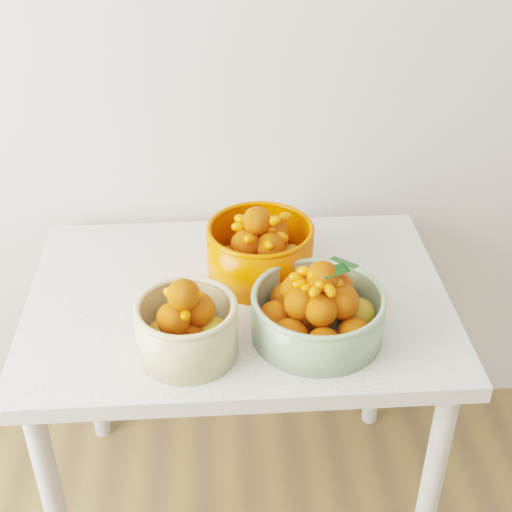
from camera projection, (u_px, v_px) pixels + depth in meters
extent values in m
cube|color=silver|center=(238.00, 301.00, 1.71)|extent=(1.00, 0.70, 0.04)
cylinder|color=silver|center=(430.00, 493.00, 1.70)|extent=(0.05, 0.05, 0.71)
cylinder|color=silver|center=(89.00, 349.00, 2.13)|extent=(0.05, 0.05, 0.71)
cylinder|color=silver|center=(379.00, 336.00, 2.18)|extent=(0.05, 0.05, 0.71)
cylinder|color=tan|center=(187.00, 330.00, 1.49)|extent=(0.25, 0.25, 0.12)
torus|color=tan|center=(186.00, 307.00, 1.46)|extent=(0.25, 0.25, 0.02)
sphere|color=#D1660C|center=(213.00, 333.00, 1.51)|extent=(0.07, 0.07, 0.07)
sphere|color=#D1660C|center=(188.00, 319.00, 1.55)|extent=(0.08, 0.08, 0.08)
sphere|color=#D1660C|center=(162.00, 335.00, 1.50)|extent=(0.07, 0.07, 0.07)
sphere|color=#D84305|center=(188.00, 352.00, 1.46)|extent=(0.07, 0.07, 0.07)
sphere|color=#D84305|center=(188.00, 335.00, 1.50)|extent=(0.07, 0.07, 0.07)
sphere|color=#D84305|center=(199.00, 309.00, 1.48)|extent=(0.07, 0.07, 0.07)
sphere|color=#D84305|center=(173.00, 319.00, 1.46)|extent=(0.07, 0.07, 0.07)
sphere|color=#D84305|center=(183.00, 295.00, 1.45)|extent=(0.07, 0.07, 0.07)
ellipsoid|color=#FD5904|center=(183.00, 305.00, 1.46)|extent=(0.05, 0.04, 0.04)
ellipsoid|color=#FD5904|center=(195.00, 295.00, 1.45)|extent=(0.04, 0.03, 0.04)
ellipsoid|color=#FD5904|center=(172.00, 295.00, 1.48)|extent=(0.04, 0.04, 0.03)
ellipsoid|color=#FD5904|center=(171.00, 293.00, 1.46)|extent=(0.04, 0.04, 0.03)
ellipsoid|color=#FD5904|center=(185.00, 315.00, 1.44)|extent=(0.03, 0.04, 0.03)
cylinder|color=gray|center=(318.00, 316.00, 1.55)|extent=(0.37, 0.37, 0.10)
torus|color=gray|center=(319.00, 297.00, 1.52)|extent=(0.37, 0.37, 0.01)
sphere|color=#D1660C|center=(359.00, 314.00, 1.56)|extent=(0.07, 0.07, 0.07)
sphere|color=#D84305|center=(341.00, 297.00, 1.61)|extent=(0.07, 0.07, 0.07)
sphere|color=#D84305|center=(313.00, 291.00, 1.63)|extent=(0.07, 0.07, 0.07)
sphere|color=#D84305|center=(286.00, 299.00, 1.61)|extent=(0.07, 0.07, 0.07)
sphere|color=#D84305|center=(275.00, 318.00, 1.55)|extent=(0.08, 0.08, 0.08)
sphere|color=#D84305|center=(290.00, 337.00, 1.49)|extent=(0.08, 0.08, 0.08)
sphere|color=#D84305|center=(324.00, 344.00, 1.47)|extent=(0.07, 0.07, 0.07)
sphere|color=#D84305|center=(354.00, 334.00, 1.50)|extent=(0.07, 0.07, 0.07)
sphere|color=#D84305|center=(318.00, 316.00, 1.55)|extent=(0.07, 0.07, 0.07)
sphere|color=#D84305|center=(337.00, 287.00, 1.54)|extent=(0.07, 0.07, 0.07)
sphere|color=#D84305|center=(317.00, 282.00, 1.56)|extent=(0.07, 0.07, 0.07)
sphere|color=#D84305|center=(297.00, 290.00, 1.54)|extent=(0.07, 0.07, 0.07)
sphere|color=#D84305|center=(300.00, 304.00, 1.50)|extent=(0.07, 0.07, 0.07)
sphere|color=#D84305|center=(321.00, 310.00, 1.48)|extent=(0.07, 0.07, 0.07)
sphere|color=#D84305|center=(341.00, 302.00, 1.50)|extent=(0.08, 0.08, 0.08)
sphere|color=#D84305|center=(323.00, 277.00, 1.50)|extent=(0.07, 0.07, 0.07)
ellipsoid|color=#FD5904|center=(303.00, 284.00, 1.52)|extent=(0.04, 0.04, 0.03)
ellipsoid|color=#FD5904|center=(337.00, 282.00, 1.53)|extent=(0.04, 0.04, 0.03)
ellipsoid|color=#FD5904|center=(300.00, 284.00, 1.50)|extent=(0.04, 0.03, 0.03)
ellipsoid|color=#FD5904|center=(321.00, 281.00, 1.49)|extent=(0.03, 0.04, 0.03)
ellipsoid|color=#FD5904|center=(315.00, 275.00, 1.48)|extent=(0.05, 0.04, 0.03)
ellipsoid|color=#FD5904|center=(320.00, 282.00, 1.50)|extent=(0.05, 0.04, 0.04)
ellipsoid|color=#FD5904|center=(330.00, 291.00, 1.46)|extent=(0.03, 0.04, 0.03)
ellipsoid|color=#FD5904|center=(336.00, 283.00, 1.50)|extent=(0.04, 0.03, 0.03)
ellipsoid|color=#FD5904|center=(325.00, 272.00, 1.50)|extent=(0.04, 0.04, 0.03)
ellipsoid|color=#FD5904|center=(320.00, 284.00, 1.47)|extent=(0.03, 0.04, 0.04)
ellipsoid|color=#FD5904|center=(296.00, 278.00, 1.50)|extent=(0.04, 0.03, 0.03)
ellipsoid|color=#FD5904|center=(308.00, 289.00, 1.49)|extent=(0.05, 0.04, 0.04)
ellipsoid|color=#FD5904|center=(314.00, 292.00, 1.45)|extent=(0.04, 0.04, 0.03)
ellipsoid|color=#FD5904|center=(333.00, 284.00, 1.53)|extent=(0.05, 0.04, 0.04)
ellipsoid|color=#FD5904|center=(327.00, 277.00, 1.51)|extent=(0.04, 0.05, 0.04)
ellipsoid|color=#FD5904|center=(314.00, 281.00, 1.51)|extent=(0.04, 0.04, 0.03)
ellipsoid|color=#FD5904|center=(304.00, 271.00, 1.51)|extent=(0.05, 0.04, 0.03)
cylinder|color=#E74400|center=(260.00, 252.00, 1.73)|extent=(0.33, 0.33, 0.13)
torus|color=#E74400|center=(260.00, 229.00, 1.69)|extent=(0.33, 0.33, 0.01)
sphere|color=#D1660C|center=(292.00, 259.00, 1.74)|extent=(0.07, 0.07, 0.07)
sphere|color=#D1660C|center=(273.00, 244.00, 1.80)|extent=(0.08, 0.08, 0.08)
sphere|color=#D84305|center=(243.00, 245.00, 1.80)|extent=(0.07, 0.07, 0.07)
sphere|color=#D84305|center=(229.00, 261.00, 1.74)|extent=(0.07, 0.07, 0.07)
sphere|color=#D84305|center=(245.00, 275.00, 1.69)|extent=(0.08, 0.08, 0.08)
sphere|color=#D84305|center=(278.00, 274.00, 1.69)|extent=(0.07, 0.07, 0.07)
sphere|color=#D84305|center=(260.00, 259.00, 1.74)|extent=(0.07, 0.07, 0.07)
sphere|color=#D84305|center=(274.00, 234.00, 1.73)|extent=(0.07, 0.07, 0.07)
sphere|color=#D84305|center=(252.00, 231.00, 1.74)|extent=(0.07, 0.07, 0.07)
sphere|color=#D84305|center=(245.00, 245.00, 1.69)|extent=(0.07, 0.07, 0.07)
sphere|color=#D84305|center=(270.00, 247.00, 1.68)|extent=(0.07, 0.07, 0.07)
sphere|color=#D84305|center=(257.00, 221.00, 1.69)|extent=(0.07, 0.07, 0.07)
ellipsoid|color=#FD5904|center=(274.00, 221.00, 1.68)|extent=(0.04, 0.03, 0.04)
ellipsoid|color=#FD5904|center=(269.00, 245.00, 1.65)|extent=(0.03, 0.04, 0.04)
ellipsoid|color=#FD5904|center=(259.00, 221.00, 1.68)|extent=(0.05, 0.04, 0.04)
ellipsoid|color=#FD5904|center=(260.00, 221.00, 1.68)|extent=(0.05, 0.04, 0.04)
ellipsoid|color=#FD5904|center=(249.00, 239.00, 1.65)|extent=(0.04, 0.05, 0.04)
ellipsoid|color=#FD5904|center=(268.00, 220.00, 1.69)|extent=(0.04, 0.04, 0.03)
ellipsoid|color=#FD5904|center=(284.00, 217.00, 1.70)|extent=(0.04, 0.04, 0.04)
ellipsoid|color=#FD5904|center=(270.00, 229.00, 1.70)|extent=(0.04, 0.03, 0.04)
ellipsoid|color=#FD5904|center=(257.00, 232.00, 1.69)|extent=(0.04, 0.05, 0.04)
ellipsoid|color=#FD5904|center=(282.00, 237.00, 1.69)|extent=(0.04, 0.04, 0.04)
ellipsoid|color=#FD5904|center=(241.00, 219.00, 1.71)|extent=(0.04, 0.04, 0.03)
ellipsoid|color=#FD5904|center=(238.00, 227.00, 1.70)|extent=(0.04, 0.03, 0.03)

